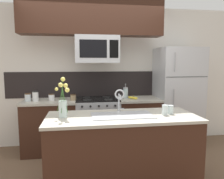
{
  "coord_description": "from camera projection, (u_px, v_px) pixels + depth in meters",
  "views": [
    {
      "loc": [
        -0.31,
        -2.94,
        1.56
      ],
      "look_at": [
        0.17,
        0.27,
        1.16
      ],
      "focal_mm": 35.0,
      "sensor_mm": 36.0,
      "label": 1
    }
  ],
  "objects": [
    {
      "name": "kitchen_sink",
      "position": [
        122.0,
        121.0,
        2.71
      ],
      "size": [
        0.76,
        0.41,
        0.16
      ],
      "color": "#ADAFB5",
      "rests_on": "island_counter"
    },
    {
      "name": "banana_bunch",
      "position": [
        133.0,
        98.0,
        3.93
      ],
      "size": [
        0.19,
        0.12,
        0.08
      ],
      "color": "yellow",
      "rests_on": "back_counter_right"
    },
    {
      "name": "storage_jar_short",
      "position": [
        52.0,
        97.0,
        3.75
      ],
      "size": [
        0.1,
        0.1,
        0.12
      ],
      "color": "silver",
      "rests_on": "back_counter_left"
    },
    {
      "name": "storage_jar_medium",
      "position": [
        35.0,
        96.0,
        3.69
      ],
      "size": [
        0.1,
        0.1,
        0.17
      ],
      "color": "silver",
      "rests_on": "back_counter_left"
    },
    {
      "name": "refrigerator",
      "position": [
        177.0,
        97.0,
        4.14
      ],
      "size": [
        0.79,
        0.74,
        1.83
      ],
      "color": "#B7BABF",
      "rests_on": "ground"
    },
    {
      "name": "spare_glass",
      "position": [
        171.0,
        110.0,
        2.78
      ],
      "size": [
        0.07,
        0.07,
        0.11
      ],
      "color": "silver",
      "rests_on": "island_counter"
    },
    {
      "name": "french_press",
      "position": [
        125.0,
        93.0,
        4.02
      ],
      "size": [
        0.09,
        0.09,
        0.27
      ],
      "color": "silver",
      "rests_on": "back_counter_right"
    },
    {
      "name": "rear_partition",
      "position": [
        111.0,
        76.0,
        4.26
      ],
      "size": [
        5.2,
        0.1,
        2.6
      ],
      "primitive_type": "cube",
      "color": "silver",
      "rests_on": "ground"
    },
    {
      "name": "splash_band",
      "position": [
        96.0,
        84.0,
        4.18
      ],
      "size": [
        3.3,
        0.01,
        0.48
      ],
      "primitive_type": "cube",
      "color": "black",
      "rests_on": "rear_partition"
    },
    {
      "name": "back_counter_right",
      "position": [
        138.0,
        122.0,
        4.06
      ],
      "size": [
        0.78,
        0.65,
        0.91
      ],
      "color": "#381E14",
      "rests_on": "ground"
    },
    {
      "name": "microwave",
      "position": [
        97.0,
        49.0,
        3.77
      ],
      "size": [
        0.74,
        0.4,
        0.46
      ],
      "color": "#B7BABF"
    },
    {
      "name": "drinking_glass",
      "position": [
        165.0,
        110.0,
        2.73
      ],
      "size": [
        0.07,
        0.07,
        0.13
      ],
      "color": "silver",
      "rests_on": "island_counter"
    },
    {
      "name": "upper_cabinet_band",
      "position": [
        92.0,
        17.0,
        3.66
      ],
      "size": [
        2.4,
        0.34,
        0.6
      ],
      "primitive_type": "cube",
      "color": "#381E14"
    },
    {
      "name": "ground_plane",
      "position": [
        103.0,
        172.0,
        3.12
      ],
      "size": [
        10.0,
        10.0,
        0.0
      ],
      "primitive_type": "plane",
      "color": "brown"
    },
    {
      "name": "back_counter_left",
      "position": [
        50.0,
        126.0,
        3.83
      ],
      "size": [
        0.93,
        0.65,
        0.91
      ],
      "color": "#381E14",
      "rests_on": "ground"
    },
    {
      "name": "stove_range",
      "position": [
        97.0,
        124.0,
        3.95
      ],
      "size": [
        0.76,
        0.64,
        0.93
      ],
      "color": "#B7BABF",
      "rests_on": "ground"
    },
    {
      "name": "storage_jar_squat",
      "position": [
        73.0,
        97.0,
        3.79
      ],
      "size": [
        0.1,
        0.1,
        0.1
      ],
      "color": "#997F5B",
      "rests_on": "back_counter_left"
    },
    {
      "name": "island_counter",
      "position": [
        122.0,
        151.0,
        2.76
      ],
      "size": [
        1.86,
        0.77,
        0.91
      ],
      "color": "#381E14",
      "rests_on": "ground"
    },
    {
      "name": "flower_vase",
      "position": [
        63.0,
        105.0,
        2.6
      ],
      "size": [
        0.18,
        0.19,
        0.48
      ],
      "color": "silver",
      "rests_on": "island_counter"
    },
    {
      "name": "sink_faucet",
      "position": [
        119.0,
        97.0,
        2.87
      ],
      "size": [
        0.14,
        0.14,
        0.31
      ],
      "color": "#B7BABF",
      "rests_on": "island_counter"
    },
    {
      "name": "storage_jar_tall",
      "position": [
        28.0,
        97.0,
        3.69
      ],
      "size": [
        0.11,
        0.11,
        0.13
      ],
      "color": "silver",
      "rests_on": "back_counter_left"
    }
  ]
}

